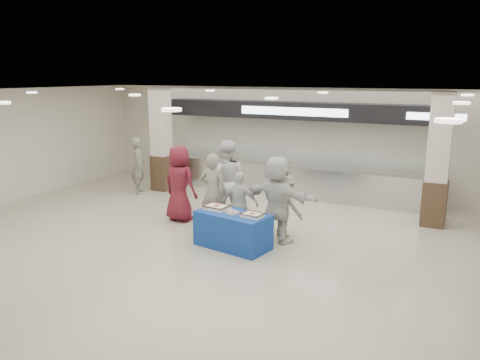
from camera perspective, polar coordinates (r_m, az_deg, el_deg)
The scene contains 15 objects.
ground at distance 9.63m, azimuth -4.76°, elevation -9.10°, with size 14.00×14.00×0.00m, color beige.
serving_line at distance 14.03m, azimuth 6.78°, elevation 2.72°, with size 8.70×0.85×2.80m.
column_left at distance 14.81m, azimuth -9.58°, elevation 4.61°, with size 0.55×0.55×3.20m.
column_right at distance 11.99m, azimuth 22.98°, elevation 1.89°, with size 0.55×0.55×3.20m.
display_table at distance 9.90m, azimuth -0.88°, elevation -6.12°, with size 1.55×0.78×0.75m, color #153F95.
sheet_cake_left at distance 10.05m, azimuth -2.87°, elevation -3.31°, with size 0.52×0.42×0.10m.
sheet_cake_right at distance 9.51m, azimuth 1.51°, elevation -4.26°, with size 0.45×0.37×0.09m.
cupcake_tray at distance 9.77m, azimuth -1.02°, elevation -3.89°, with size 0.44×0.40×0.06m.
civilian_maroon at distance 11.65m, azimuth -7.38°, elevation -0.42°, with size 0.92×0.60×1.89m, color maroon.
soldier_a at distance 10.87m, azimuth -3.26°, elevation -1.47°, with size 0.66×0.44×1.82m, color slate.
chef_tall at distance 11.45m, azimuth -1.71°, elevation -0.18°, with size 0.99×0.77×2.04m, color silver.
chef_short at distance 10.55m, azimuth -0.00°, elevation -2.91°, with size 0.86×0.36×1.46m, color silver.
soldier_b at distance 10.51m, azimuth 5.41°, elevation -3.09°, with size 0.93×0.53×1.44m, color slate.
civilian_white at distance 10.12m, azimuth 4.55°, elevation -2.33°, with size 1.76×0.56×1.90m, color silver.
soldier_bg at distance 14.60m, azimuth -12.26°, elevation 1.74°, with size 0.63×0.41×1.73m, color slate.
Camera 1 is at (4.73, -7.59, 3.57)m, focal length 35.00 mm.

